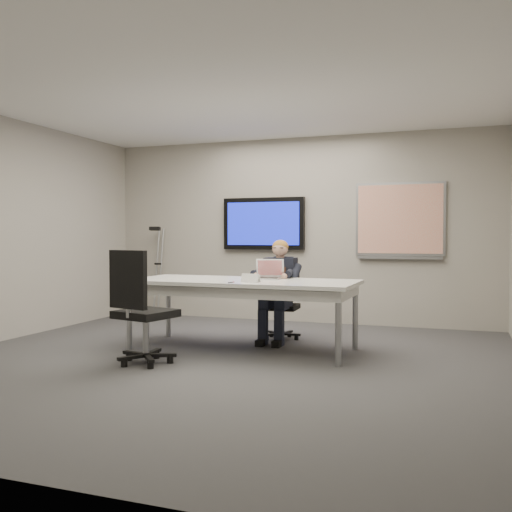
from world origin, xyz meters
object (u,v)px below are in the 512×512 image
(conference_table, at_px, (242,288))
(laptop, at_px, (268,274))
(seated_person, at_px, (277,301))
(office_chair_near, at_px, (142,329))
(office_chair_far, at_px, (282,316))

(conference_table, distance_m, laptop, 0.36)
(seated_person, bearing_deg, conference_table, -111.89)
(office_chair_near, distance_m, seated_person, 1.88)
(laptop, bearing_deg, conference_table, -145.12)
(office_chair_near, bearing_deg, seated_person, -105.58)
(office_chair_far, bearing_deg, conference_table, -108.19)
(conference_table, bearing_deg, seated_person, 69.80)
(seated_person, bearing_deg, laptop, -90.36)
(conference_table, xyz_separation_m, office_chair_far, (0.23, 0.82, -0.42))
(conference_table, bearing_deg, laptop, 46.34)
(seated_person, height_order, laptop, seated_person)
(office_chair_far, bearing_deg, office_chair_near, -118.85)
(conference_table, height_order, laptop, laptop)
(office_chair_far, height_order, seated_person, seated_person)
(office_chair_far, xyz_separation_m, office_chair_near, (-0.91, -1.87, 0.07))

